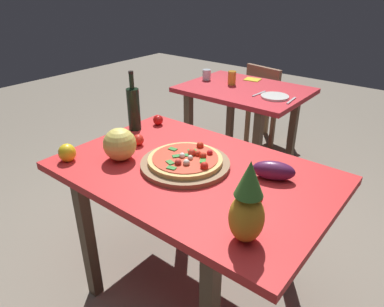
{
  "coord_description": "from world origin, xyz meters",
  "views": [
    {
      "loc": [
        0.95,
        -1.2,
        1.63
      ],
      "look_at": [
        -0.05,
        0.05,
        0.83
      ],
      "focal_mm": 32.94,
      "sensor_mm": 36.0,
      "label": 1
    }
  ],
  "objects": [
    {
      "name": "bell_pepper",
      "position": [
        -0.57,
        -0.33,
        0.82
      ],
      "size": [
        0.09,
        0.09,
        0.1
      ],
      "primitive_type": "ellipsoid",
      "color": "yellow",
      "rests_on": "display_table"
    },
    {
      "name": "drinking_glass_water",
      "position": [
        -0.96,
        1.4,
        0.82
      ],
      "size": [
        0.08,
        0.08,
        0.09
      ],
      "primitive_type": "cylinder",
      "color": "silver",
      "rests_on": "background_table"
    },
    {
      "name": "tomato_beside_pepper",
      "position": [
        0.39,
        -0.08,
        0.81
      ],
      "size": [
        0.07,
        0.07,
        0.07
      ],
      "primitive_type": "sphere",
      "color": "red",
      "rests_on": "display_table"
    },
    {
      "name": "ground_plane",
      "position": [
        0.0,
        0.0,
        0.0
      ],
      "size": [
        10.0,
        10.0,
        0.0
      ],
      "primitive_type": "plane",
      "color": "gray"
    },
    {
      "name": "pizza",
      "position": [
        -0.05,
        0.01,
        0.82
      ],
      "size": [
        0.37,
        0.37,
        0.06
      ],
      "color": "#DDB465",
      "rests_on": "pizza_board"
    },
    {
      "name": "tomato_by_bottle",
      "position": [
        -0.54,
        0.32,
        0.81
      ],
      "size": [
        0.07,
        0.07,
        0.07
      ],
      "primitive_type": "sphere",
      "color": "red",
      "rests_on": "display_table"
    },
    {
      "name": "dinner_plate",
      "position": [
        -0.22,
        1.31,
        0.78
      ],
      "size": [
        0.22,
        0.22,
        0.02
      ],
      "primitive_type": "cylinder",
      "color": "white",
      "rests_on": "background_table"
    },
    {
      "name": "tomato_at_corner",
      "position": [
        -0.42,
        0.02,
        0.81
      ],
      "size": [
        0.07,
        0.07,
        0.07
      ],
      "primitive_type": "sphere",
      "color": "red",
      "rests_on": "display_table"
    },
    {
      "name": "fork_utensil",
      "position": [
        -0.36,
        1.31,
        0.78
      ],
      "size": [
        0.03,
        0.18,
        0.01
      ],
      "primitive_type": "cube",
      "rotation": [
        0.0,
        0.0,
        -0.08
      ],
      "color": "silver",
      "rests_on": "background_table"
    },
    {
      "name": "melon",
      "position": [
        -0.36,
        -0.15,
        0.86
      ],
      "size": [
        0.17,
        0.17,
        0.17
      ],
      "primitive_type": "sphere",
      "color": "#E2CF5F",
      "rests_on": "display_table"
    },
    {
      "name": "dining_chair",
      "position": [
        -0.62,
        2.01,
        0.48
      ],
      "size": [
        0.47,
        0.47,
        0.85
      ],
      "rotation": [
        0.0,
        0.0,
        2.95
      ],
      "color": "#866344",
      "rests_on": "ground_plane"
    },
    {
      "name": "pineapple_left",
      "position": [
        0.47,
        -0.29,
        0.92
      ],
      "size": [
        0.13,
        0.13,
        0.32
      ],
      "color": "#BD8122",
      "rests_on": "display_table"
    },
    {
      "name": "eggplant",
      "position": [
        0.35,
        0.16,
        0.82
      ],
      "size": [
        0.22,
        0.16,
        0.09
      ],
      "primitive_type": "ellipsoid",
      "rotation": [
        0.0,
        0.0,
        0.4
      ],
      "color": "#511B46",
      "rests_on": "display_table"
    },
    {
      "name": "napkin_folded",
      "position": [
        -0.62,
        1.67,
        0.78
      ],
      "size": [
        0.16,
        0.14,
        0.01
      ],
      "primitive_type": "cube",
      "rotation": [
        0.0,
        0.0,
        0.14
      ],
      "color": "yellow",
      "rests_on": "background_table"
    },
    {
      "name": "display_table",
      "position": [
        0.0,
        0.0,
        0.69
      ],
      "size": [
        1.36,
        0.9,
        0.78
      ],
      "color": "brown",
      "rests_on": "ground_plane"
    },
    {
      "name": "wine_bottle",
      "position": [
        -0.61,
        0.18,
        0.92
      ],
      "size": [
        0.08,
        0.08,
        0.36
      ],
      "color": "black",
      "rests_on": "display_table"
    },
    {
      "name": "drinking_glass_juice",
      "position": [
        -0.69,
        1.41,
        0.84
      ],
      "size": [
        0.07,
        0.07,
        0.12
      ],
      "primitive_type": "cylinder",
      "color": "gold",
      "rests_on": "background_table"
    },
    {
      "name": "pizza_board",
      "position": [
        -0.05,
        0.0,
        0.79
      ],
      "size": [
        0.45,
        0.45,
        0.02
      ],
      "primitive_type": "cylinder",
      "color": "#866344",
      "rests_on": "display_table"
    },
    {
      "name": "background_table",
      "position": [
        -0.54,
        1.39,
        0.66
      ],
      "size": [
        1.04,
        0.79,
        0.78
      ],
      "color": "brown",
      "rests_on": "ground_plane"
    },
    {
      "name": "knife_utensil",
      "position": [
        -0.08,
        1.31,
        0.78
      ],
      "size": [
        0.03,
        0.18,
        0.01
      ],
      "primitive_type": "cube",
      "rotation": [
        0.0,
        0.0,
        0.08
      ],
      "color": "silver",
      "rests_on": "background_table"
    }
  ]
}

